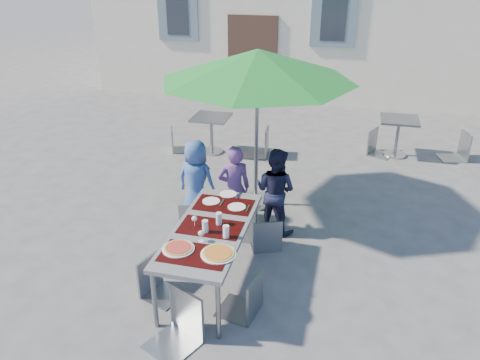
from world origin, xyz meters
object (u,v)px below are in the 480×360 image
(child_2, at_px, (275,191))
(chair_5, at_px, (177,291))
(chair_1, at_px, (241,204))
(bg_chair_l_0, at_px, (176,127))
(dining_table, at_px, (211,232))
(chair_4, at_px, (247,272))
(pizza_near_right, at_px, (218,253))
(bg_chair_r_0, at_px, (262,126))
(bg_chair_l_1, at_px, (379,127))
(chair_0, at_px, (193,199))
(cafe_table_1, at_px, (398,130))
(bg_chair_r_1, at_px, (463,130))
(patio_umbrella, at_px, (258,66))
(cafe_table_0, at_px, (211,128))
(child_1, at_px, (234,189))
(child_0, at_px, (196,181))
(chair_3, at_px, (154,256))
(pizza_near_left, at_px, (178,248))
(chair_2, at_px, (267,216))

(child_2, xyz_separation_m, chair_5, (-0.54, -2.33, -0.01))
(chair_1, relative_size, bg_chair_l_0, 1.09)
(dining_table, distance_m, chair_4, 0.70)
(pizza_near_right, distance_m, bg_chair_r_0, 4.52)
(dining_table, relative_size, bg_chair_l_1, 1.98)
(chair_0, relative_size, bg_chair_l_1, 0.95)
(cafe_table_1, height_order, bg_chair_r_1, bg_chair_r_1)
(patio_umbrella, xyz_separation_m, cafe_table_0, (-1.30, 1.89, -1.65))
(child_1, distance_m, bg_chair_l_0, 3.20)
(dining_table, relative_size, cafe_table_1, 2.46)
(chair_5, relative_size, bg_chair_r_0, 0.99)
(child_0, bearing_deg, chair_3, 103.70)
(chair_0, height_order, chair_1, chair_1)
(dining_table, height_order, chair_1, chair_1)
(pizza_near_left, distance_m, bg_chair_l_1, 5.58)
(child_0, height_order, chair_2, child_0)
(cafe_table_1, bearing_deg, chair_2, -115.45)
(bg_chair_r_1, bearing_deg, dining_table, -125.97)
(child_2, height_order, chair_3, child_2)
(bg_chair_r_0, bearing_deg, patio_umbrella, -80.65)
(child_2, distance_m, bg_chair_r_0, 2.75)
(chair_4, bearing_deg, pizza_near_left, -174.78)
(pizza_near_left, distance_m, bg_chair_r_1, 6.40)
(bg_chair_r_0, bearing_deg, pizza_near_left, -89.40)
(child_1, height_order, chair_5, child_1)
(chair_3, bearing_deg, bg_chair_r_1, 52.01)
(bg_chair_r_0, xyz_separation_m, bg_chair_r_1, (3.69, 0.76, -0.03))
(chair_0, xyz_separation_m, bg_chair_r_1, (4.02, 3.74, 0.07))
(chair_0, distance_m, cafe_table_1, 4.63)
(chair_1, height_order, cafe_table_0, chair_1)
(cafe_table_1, bearing_deg, dining_table, -116.35)
(chair_3, relative_size, bg_chair_l_1, 0.95)
(chair_2, distance_m, cafe_table_1, 4.21)
(bg_chair_l_0, height_order, bg_chair_l_1, bg_chair_l_1)
(child_0, bearing_deg, cafe_table_1, -122.30)
(bg_chair_r_0, bearing_deg, bg_chair_l_0, -175.04)
(bg_chair_l_1, bearing_deg, dining_table, -112.73)
(child_0, bearing_deg, child_1, 175.77)
(chair_2, bearing_deg, dining_table, -120.24)
(patio_umbrella, relative_size, bg_chair_l_0, 3.30)
(chair_4, bearing_deg, patio_umbrella, 100.16)
(bg_chair_l_0, relative_size, bg_chair_r_0, 0.82)
(cafe_table_0, height_order, bg_chair_r_0, bg_chair_r_0)
(chair_4, relative_size, cafe_table_1, 1.25)
(dining_table, relative_size, bg_chair_l_0, 2.18)
(child_1, relative_size, patio_umbrella, 0.45)
(bg_chair_r_1, bearing_deg, cafe_table_0, -169.92)
(pizza_near_left, xyz_separation_m, child_1, (0.14, 1.76, -0.14))
(bg_chair_r_1, bearing_deg, chair_5, -121.31)
(chair_1, height_order, bg_chair_r_0, bg_chair_r_0)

